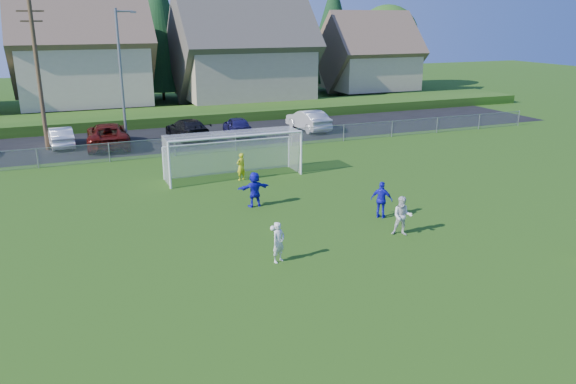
# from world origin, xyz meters

# --- Properties ---
(ground) EXTENTS (160.00, 160.00, 0.00)m
(ground) POSITION_xyz_m (0.00, 0.00, 0.00)
(ground) COLOR #193D0C
(ground) RESTS_ON ground
(asphalt_lot) EXTENTS (60.00, 60.00, 0.00)m
(asphalt_lot) POSITION_xyz_m (0.00, 27.50, 0.01)
(asphalt_lot) COLOR black
(asphalt_lot) RESTS_ON ground
(grass_embankment) EXTENTS (70.00, 6.00, 0.80)m
(grass_embankment) POSITION_xyz_m (0.00, 35.00, 0.40)
(grass_embankment) COLOR #1E420F
(grass_embankment) RESTS_ON ground
(soccer_ball) EXTENTS (0.22, 0.22, 0.22)m
(soccer_ball) POSITION_xyz_m (-0.92, 7.42, 0.11)
(soccer_ball) COLOR white
(soccer_ball) RESTS_ON ground
(player_white_a) EXTENTS (0.65, 0.56, 1.50)m
(player_white_a) POSITION_xyz_m (-1.80, 4.48, 0.75)
(player_white_a) COLOR silver
(player_white_a) RESTS_ON ground
(player_white_b) EXTENTS (0.99, 0.93, 1.62)m
(player_white_b) POSITION_xyz_m (3.73, 5.02, 0.81)
(player_white_b) COLOR silver
(player_white_b) RESTS_ON ground
(player_blue_a) EXTENTS (0.97, 0.94, 1.63)m
(player_blue_a) POSITION_xyz_m (4.05, 7.13, 0.81)
(player_blue_a) COLOR #1715C5
(player_blue_a) RESTS_ON ground
(player_blue_b) EXTENTS (1.54, 0.55, 1.65)m
(player_blue_b) POSITION_xyz_m (-0.57, 10.69, 0.82)
(player_blue_b) COLOR #1715C5
(player_blue_b) RESTS_ON ground
(goalkeeper) EXTENTS (0.64, 0.54, 1.50)m
(goalkeeper) POSITION_xyz_m (0.20, 15.17, 0.75)
(goalkeeper) COLOR yellow
(goalkeeper) RESTS_ON ground
(car_b) EXTENTS (1.70, 4.20, 1.36)m
(car_b) POSITION_xyz_m (-8.62, 27.69, 0.68)
(car_b) COLOR silver
(car_b) RESTS_ON ground
(car_c) EXTENTS (3.07, 6.00, 1.62)m
(car_c) POSITION_xyz_m (-5.66, 26.41, 0.81)
(car_c) COLOR #4B0C08
(car_c) RESTS_ON ground
(car_d) EXTENTS (2.67, 5.28, 1.47)m
(car_d) POSITION_xyz_m (-0.11, 26.90, 0.74)
(car_d) COLOR black
(car_d) RESTS_ON ground
(car_e) EXTENTS (1.93, 4.13, 1.37)m
(car_e) POSITION_xyz_m (3.69, 27.07, 0.68)
(car_e) COLOR #171449
(car_e) RESTS_ON ground
(car_f) EXTENTS (1.99, 4.89, 1.58)m
(car_f) POSITION_xyz_m (9.35, 26.71, 0.79)
(car_f) COLOR #B6B6B6
(car_f) RESTS_ON ground
(soccer_goal) EXTENTS (7.42, 1.90, 2.50)m
(soccer_goal) POSITION_xyz_m (0.00, 16.05, 1.63)
(soccer_goal) COLOR white
(soccer_goal) RESTS_ON ground
(chainlink_fence) EXTENTS (52.06, 0.06, 1.20)m
(chainlink_fence) POSITION_xyz_m (0.00, 22.00, 0.63)
(chainlink_fence) COLOR gray
(chainlink_fence) RESTS_ON ground
(streetlight) EXTENTS (1.38, 0.18, 9.00)m
(streetlight) POSITION_xyz_m (-4.45, 26.00, 4.84)
(streetlight) COLOR slate
(streetlight) RESTS_ON ground
(utility_pole) EXTENTS (1.60, 0.26, 10.00)m
(utility_pole) POSITION_xyz_m (-9.50, 27.00, 5.15)
(utility_pole) COLOR #473321
(utility_pole) RESTS_ON ground
(houses_row) EXTENTS (53.90, 11.45, 13.27)m
(houses_row) POSITION_xyz_m (1.97, 42.46, 7.33)
(houses_row) COLOR tan
(houses_row) RESTS_ON ground
(tree_row) EXTENTS (65.98, 12.36, 13.80)m
(tree_row) POSITION_xyz_m (1.04, 48.74, 6.91)
(tree_row) COLOR #382616
(tree_row) RESTS_ON ground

